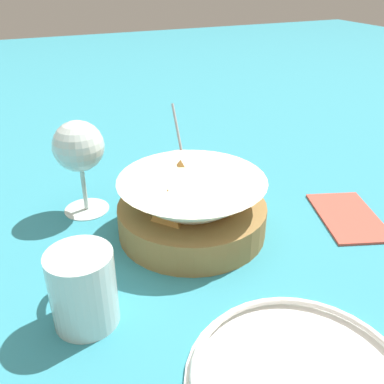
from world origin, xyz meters
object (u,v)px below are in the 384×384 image
sauce_cup (182,164)px  beer_mug (83,290)px  side_plate (302,379)px  food_basket (192,208)px  wine_glass (79,149)px

sauce_cup → beer_mug: 0.39m
sauce_cup → side_plate: (-0.47, 0.07, -0.01)m
sauce_cup → side_plate: bearing=171.5°
food_basket → wine_glass: wine_glass is taller
food_basket → side_plate: (-0.29, 0.01, -0.03)m
food_basket → sauce_cup: size_ratio=1.71×
wine_glass → beer_mug: bearing=168.7°
sauce_cup → beer_mug: size_ratio=1.17×
sauce_cup → side_plate: sauce_cup is taller
wine_glass → beer_mug: (-0.24, 0.05, -0.06)m
wine_glass → side_plate: 0.44m
sauce_cup → beer_mug: sauce_cup is taller
food_basket → sauce_cup: (0.19, -0.06, -0.02)m
side_plate → sauce_cup: bearing=-8.5°
wine_glass → side_plate: size_ratio=0.67×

